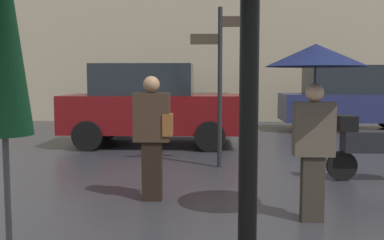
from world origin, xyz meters
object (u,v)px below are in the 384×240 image
object	(u,v)px
parked_car_distant	(157,98)
street_signpost	(220,71)
parked_car_left	(151,104)
pedestrian_with_bag	(153,131)
folded_patio_umbrella_near	(1,35)
pedestrian_with_umbrella	(315,76)
parked_scooter	(372,145)
parked_car_right	(350,98)

from	to	relation	value
parked_car_distant	street_signpost	bearing A→B (deg)	91.11
parked_car_left	pedestrian_with_bag	bearing A→B (deg)	107.33
folded_patio_umbrella_near	pedestrian_with_umbrella	distance (m)	3.30
pedestrian_with_umbrella	parked_scooter	distance (m)	2.62
parked_scooter	parked_car_left	world-z (taller)	parked_car_left
street_signpost	pedestrian_with_bag	bearing A→B (deg)	-112.80
parked_car_left	parked_car_right	bearing A→B (deg)	-141.37
pedestrian_with_umbrella	parked_car_distant	world-z (taller)	pedestrian_with_umbrella
parked_scooter	parked_car_distant	bearing A→B (deg)	132.74
pedestrian_with_bag	folded_patio_umbrella_near	bearing A→B (deg)	-75.44
pedestrian_with_umbrella	pedestrian_with_bag	xyz separation A→B (m)	(-1.86, 0.77, -0.69)
parked_car_left	street_signpost	bearing A→B (deg)	131.13
parked_car_distant	street_signpost	distance (m)	6.39
parked_car_left	street_signpost	size ratio (longest dim) A/B	1.46
folded_patio_umbrella_near	parked_car_distant	bearing A→B (deg)	92.26
pedestrian_with_bag	parked_scooter	bearing A→B (deg)	43.62
street_signpost	folded_patio_umbrella_near	bearing A→B (deg)	-104.66
pedestrian_with_bag	parked_scooter	xyz separation A→B (m)	(3.23, 1.21, -0.35)
pedestrian_with_bag	parked_car_right	distance (m)	9.31
parked_car_left	street_signpost	xyz separation A→B (m)	(1.56, -2.54, 0.74)
pedestrian_with_bag	pedestrian_with_umbrella	bearing A→B (deg)	0.65
pedestrian_with_bag	street_signpost	world-z (taller)	street_signpost
parked_car_right	parked_car_distant	xyz separation A→B (m)	(-5.91, 0.40, -0.02)
folded_patio_umbrella_near	street_signpost	world-z (taller)	street_signpost
parked_car_distant	street_signpost	world-z (taller)	street_signpost
pedestrian_with_umbrella	parked_scooter	xyz separation A→B (m)	(1.37, 1.98, -1.04)
parked_car_distant	street_signpost	size ratio (longest dim) A/B	1.56
pedestrian_with_bag	parked_car_distant	bearing A→B (deg)	119.38
folded_patio_umbrella_near	parked_scooter	size ratio (longest dim) A/B	1.82
parked_car_left	parked_car_right	size ratio (longest dim) A/B	0.97
folded_patio_umbrella_near	pedestrian_with_umbrella	xyz separation A→B (m)	(2.32, 2.33, -0.22)
pedestrian_with_bag	parked_car_distant	world-z (taller)	parked_car_distant
parked_scooter	parked_car_distant	xyz separation A→B (m)	(-4.14, 7.05, 0.40)
pedestrian_with_bag	parked_scooter	distance (m)	3.47
parked_car_right	pedestrian_with_bag	bearing A→B (deg)	57.46
parked_scooter	parked_car_right	distance (m)	6.89
parked_car_left	folded_patio_umbrella_near	bearing A→B (deg)	100.88
pedestrian_with_umbrella	parked_car_distant	size ratio (longest dim) A/B	0.44
parked_car_left	street_signpost	distance (m)	3.07
parked_car_left	parked_scooter	bearing A→B (deg)	147.38
folded_patio_umbrella_near	parked_car_left	xyz separation A→B (m)	(-0.18, 7.82, -0.84)
parked_car_left	pedestrian_with_umbrella	bearing A→B (deg)	124.06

